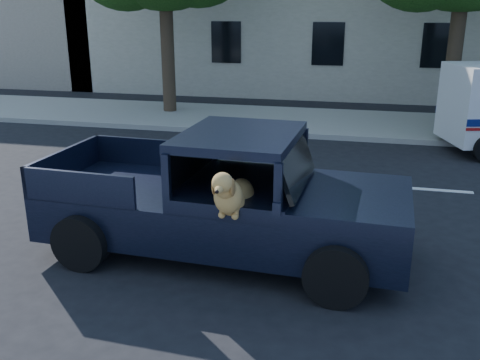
{
  "coord_description": "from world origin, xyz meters",
  "views": [
    {
      "loc": [
        2.52,
        -7.6,
        3.64
      ],
      "look_at": [
        0.93,
        -0.8,
        1.33
      ],
      "focal_mm": 40.0,
      "sensor_mm": 36.0,
      "label": 1
    }
  ],
  "objects": [
    {
      "name": "ground",
      "position": [
        0.0,
        0.0,
        0.0
      ],
      "size": [
        120.0,
        120.0,
        0.0
      ],
      "primitive_type": "plane",
      "color": "black",
      "rests_on": "ground"
    },
    {
      "name": "far_sidewalk",
      "position": [
        0.0,
        9.2,
        0.07
      ],
      "size": [
        60.0,
        4.0,
        0.15
      ],
      "primitive_type": "cube",
      "color": "gray",
      "rests_on": "ground"
    },
    {
      "name": "pickup_truck",
      "position": [
        0.49,
        -0.42,
        0.65
      ],
      "size": [
        5.44,
        2.85,
        1.91
      ],
      "rotation": [
        0.0,
        0.0,
        -0.05
      ],
      "color": "black",
      "rests_on": "ground"
    },
    {
      "name": "lane_stripes",
      "position": [
        2.0,
        3.4,
        0.01
      ],
      "size": [
        21.6,
        0.14,
        0.01
      ],
      "primitive_type": null,
      "color": "silver",
      "rests_on": "ground"
    }
  ]
}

